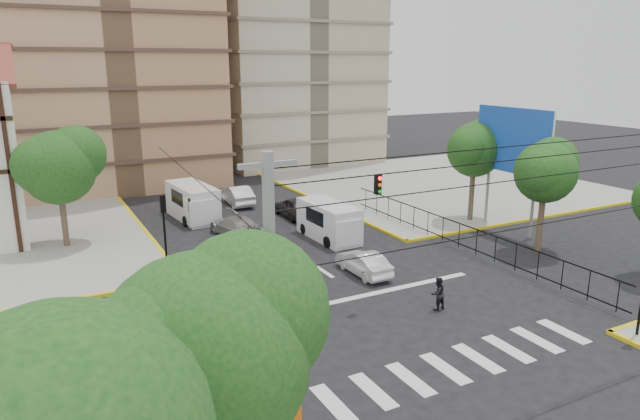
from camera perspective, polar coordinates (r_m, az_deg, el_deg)
ground at (r=27.22m, az=5.49°, el=-9.46°), size 160.00×160.00×0.00m
sidewalk_ne at (r=54.03m, az=11.62°, el=2.57°), size 26.00×26.00×0.15m
crosswalk_stripes at (r=23.00m, az=13.98°, el=-14.63°), size 12.00×2.40×0.01m
stop_line at (r=28.14m, az=4.14°, el=-8.59°), size 13.00×0.40×0.01m
park_fence at (r=35.74m, az=13.65°, el=-3.86°), size 0.10×22.50×1.66m
billboard at (r=39.20m, az=18.76°, el=6.41°), size 0.36×6.20×8.10m
tree_sw_near at (r=12.50m, az=-11.31°, el=-13.38°), size 5.63×4.60×7.57m
tree_park_a at (r=35.72m, az=21.71°, el=3.80°), size 4.41×3.60×6.83m
tree_park_c at (r=41.15m, az=15.30°, el=6.09°), size 4.65×3.80×7.25m
tree_tudor at (r=37.18m, az=-24.62°, el=4.22°), size 5.39×4.40×7.43m
traffic_light_nw at (r=30.16m, az=-15.34°, el=-1.23°), size 0.28×0.22×4.40m
traffic_light_hanging at (r=23.77m, az=8.52°, el=1.88°), size 18.00×9.12×0.92m
utility_pole_sw at (r=14.11m, az=-4.86°, el=-12.00°), size 1.40×0.28×9.00m
district_sign at (r=15.17m, az=-3.55°, el=-20.06°), size 0.90×0.12×3.20m
van_right_lane at (r=36.35m, az=1.08°, el=-1.27°), size 2.18×5.20×2.32m
van_left_lane at (r=41.89m, az=-12.51°, el=0.66°), size 2.64×5.73×2.51m
car_silver_front_left at (r=27.49m, az=-3.09°, el=-7.56°), size 1.96×4.27×1.42m
car_white_front_right at (r=30.71m, az=4.37°, el=-5.30°), size 1.36×3.86×1.27m
car_grey_mid_left at (r=32.43m, az=-5.52°, el=-4.06°), size 2.48×5.26×1.45m
car_silver_rear_left at (r=37.45m, az=-8.42°, el=-1.63°), size 2.50×5.01×1.40m
car_darkgrey_mid_right at (r=41.70m, az=-2.57°, el=0.28°), size 1.79×4.45×1.52m
car_white_rear_right at (r=45.94m, az=-8.27°, el=1.50°), size 1.92×4.76×1.54m
pedestrian_crosswalk at (r=26.90m, az=11.69°, el=-8.19°), size 0.80×0.64×1.57m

